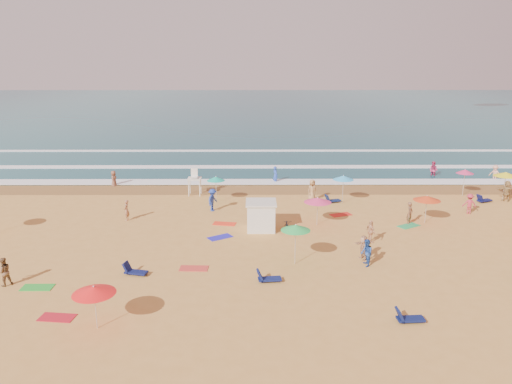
{
  "coord_description": "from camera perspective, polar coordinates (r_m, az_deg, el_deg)",
  "views": [
    {
      "loc": [
        -2.72,
        -33.51,
        12.32
      ],
      "look_at": [
        -2.55,
        6.0,
        1.5
      ],
      "focal_mm": 35.0,
      "sensor_mm": 36.0,
      "label": 1
    }
  ],
  "objects": [
    {
      "name": "ocean",
      "position": [
        118.18,
        1.09,
        9.33
      ],
      "size": [
        220.0,
        140.0,
        0.18
      ],
      "primitive_type": "cube",
      "color": "#0C4756",
      "rests_on": "ground"
    },
    {
      "name": "cabana_roof",
      "position": [
        36.09,
        0.58,
        -1.2
      ],
      "size": [
        2.2,
        2.2,
        0.12
      ],
      "primitive_type": "cube",
      "color": "silver",
      "rests_on": "cabana"
    },
    {
      "name": "beach_umbrellas",
      "position": [
        34.89,
        5.4,
        -1.78
      ],
      "size": [
        53.7,
        24.52,
        0.82
      ],
      "color": "green",
      "rests_on": "ground"
    },
    {
      "name": "surf_foam",
      "position": [
        56.24,
        2.53,
        2.75
      ],
      "size": [
        200.0,
        18.7,
        0.05
      ],
      "color": "white",
      "rests_on": "ground"
    },
    {
      "name": "towels",
      "position": [
        34.18,
        9.16,
        -5.99
      ],
      "size": [
        39.82,
        23.64,
        0.03
      ],
      "color": "red",
      "rests_on": "ground"
    },
    {
      "name": "lifeguard_stand",
      "position": [
        45.75,
        -7.02,
        0.94
      ],
      "size": [
        1.2,
        1.2,
        2.1
      ],
      "primitive_type": null,
      "color": "white",
      "rests_on": "ground"
    },
    {
      "name": "ground",
      "position": [
        35.8,
        4.14,
        -4.85
      ],
      "size": [
        220.0,
        220.0,
        0.0
      ],
      "primitive_type": "plane",
      "color": "gold",
      "rests_on": "ground"
    },
    {
      "name": "wet_sand",
      "position": [
        47.71,
        3.03,
        0.33
      ],
      "size": [
        220.0,
        220.0,
        0.0
      ],
      "primitive_type": "plane",
      "color": "olive",
      "rests_on": "ground"
    },
    {
      "name": "cabana",
      "position": [
        36.4,
        0.58,
        -2.8
      ],
      "size": [
        2.0,
        2.0,
        2.0
      ],
      "primitive_type": "cube",
      "color": "silver",
      "rests_on": "ground"
    },
    {
      "name": "bicycle",
      "position": [
        36.38,
        3.58,
        -3.8
      ],
      "size": [
        0.58,
        1.63,
        0.85
      ],
      "primitive_type": "imported",
      "rotation": [
        0.0,
        0.0,
        0.01
      ],
      "color": "black",
      "rests_on": "ground"
    },
    {
      "name": "beachgoers",
      "position": [
        41.4,
        9.21,
        -1.03
      ],
      "size": [
        44.76,
        26.68,
        2.13
      ],
      "color": "#C83262",
      "rests_on": "ground"
    },
    {
      "name": "loungers",
      "position": [
        33.44,
        10.54,
        -6.26
      ],
      "size": [
        51.86,
        21.03,
        0.34
      ],
      "color": "#101850",
      "rests_on": "ground"
    }
  ]
}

